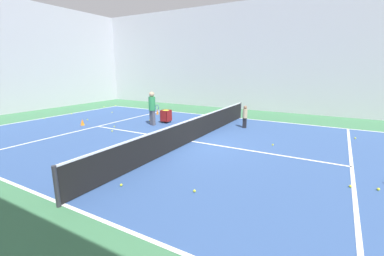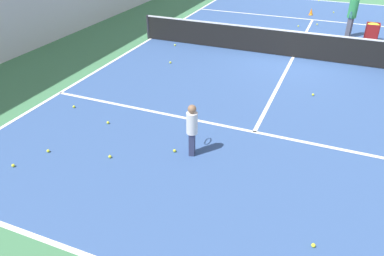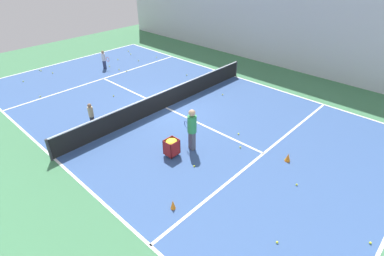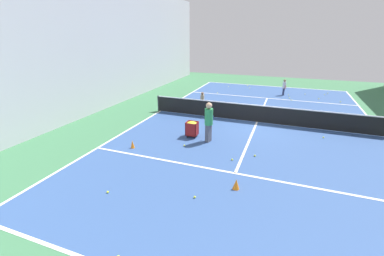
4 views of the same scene
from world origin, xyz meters
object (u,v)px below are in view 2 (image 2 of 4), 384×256
Objects in this scene: coach_at_net at (352,12)px; training_cone_0 at (311,12)px; tennis_net at (295,44)px; player_near_baseline at (192,127)px; ball_cart at (373,29)px.

training_cone_0 is (-1.90, 3.21, -0.85)m from coach_at_net.
player_near_baseline is at bearing -98.35° from tennis_net.
training_cone_0 is at bearing -134.38° from coach_at_net.
player_near_baseline is 13.72m from training_cone_0.
ball_cart is at bearing -51.44° from training_cone_0.
coach_at_net is at bearing 163.46° from ball_cart.
ball_cart is at bearing -32.38° from player_near_baseline.
player_near_baseline reaches higher than training_cone_0.
coach_at_net is at bearing -27.59° from player_near_baseline.
ball_cart is (2.56, 3.12, 0.01)m from tennis_net.
tennis_net is 35.59× the size of training_cone_0.
coach_at_net is 5.30× the size of training_cone_0.
player_near_baseline is at bearing -93.49° from training_cone_0.
coach_at_net reaches higher than player_near_baseline.
coach_at_net reaches higher than training_cone_0.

